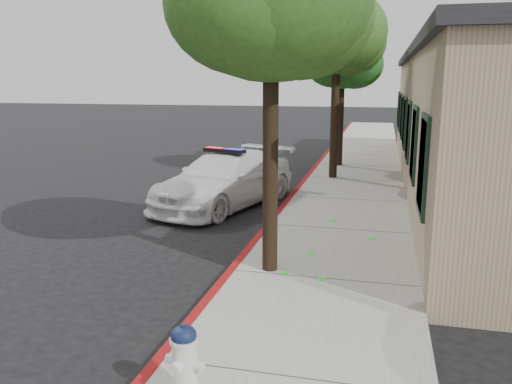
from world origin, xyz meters
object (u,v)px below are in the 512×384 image
(police_car, at_px, (225,179))
(street_tree_near, at_px, (272,2))
(street_tree_mid, at_px, (337,36))
(street_tree_far, at_px, (343,60))
(fire_hydrant, at_px, (184,359))

(police_car, height_order, street_tree_near, street_tree_near)
(street_tree_mid, bearing_deg, street_tree_far, 89.57)
(street_tree_mid, bearing_deg, fire_hydrant, -91.35)
(police_car, relative_size, street_tree_near, 0.92)
(fire_hydrant, relative_size, street_tree_near, 0.13)
(street_tree_near, distance_m, street_tree_far, 11.63)
(fire_hydrant, bearing_deg, street_tree_near, 98.25)
(police_car, xyz_separation_m, fire_hydrant, (2.21, -8.62, -0.20))
(street_tree_near, bearing_deg, street_tree_mid, 88.76)
(police_car, height_order, fire_hydrant, police_car)
(street_tree_near, height_order, street_tree_far, street_tree_near)
(street_tree_far, bearing_deg, street_tree_mid, -90.43)
(fire_hydrant, distance_m, street_tree_far, 15.77)
(police_car, relative_size, street_tree_far, 1.03)
(police_car, bearing_deg, fire_hydrant, -58.07)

